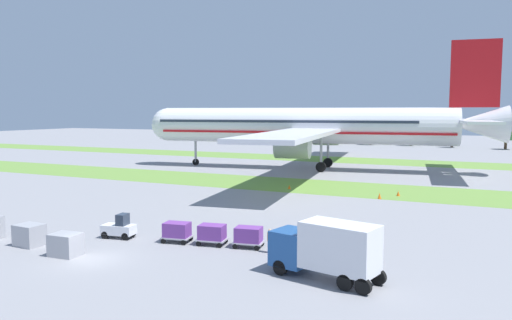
{
  "coord_description": "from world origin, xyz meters",
  "views": [
    {
      "loc": [
        24.18,
        -25.65,
        10.18
      ],
      "look_at": [
        -2.1,
        31.43,
        4.0
      ],
      "focal_mm": 35.05,
      "sensor_mm": 36.0,
      "label": 1
    }
  ],
  "objects_px": {
    "uld_container_2": "(29,235)",
    "taxiway_marker_0": "(398,193)",
    "baggage_tug": "(119,228)",
    "taxiway_marker_1": "(289,187)",
    "ground_crew_marshaller": "(270,240)",
    "uld_container_1": "(66,245)",
    "cargo_dolly_lead": "(177,231)",
    "taxiway_marker_2": "(380,196)",
    "cargo_dolly_second": "(212,233)",
    "cargo_dolly_third": "(249,235)",
    "catering_truck": "(326,248)",
    "ground_crew_loader": "(359,237)",
    "airliner": "(312,126)"
  },
  "relations": [
    {
      "from": "baggage_tug",
      "to": "taxiway_marker_1",
      "type": "distance_m",
      "value": 29.6
    },
    {
      "from": "taxiway_marker_2",
      "to": "taxiway_marker_0",
      "type": "bearing_deg",
      "value": 60.39
    },
    {
      "from": "cargo_dolly_second",
      "to": "cargo_dolly_third",
      "type": "distance_m",
      "value": 2.9
    },
    {
      "from": "taxiway_marker_0",
      "to": "catering_truck",
      "type": "bearing_deg",
      "value": -88.63
    },
    {
      "from": "taxiway_marker_2",
      "to": "ground_crew_marshaller",
      "type": "bearing_deg",
      "value": -96.47
    },
    {
      "from": "baggage_tug",
      "to": "cargo_dolly_second",
      "type": "bearing_deg",
      "value": -90.0
    },
    {
      "from": "uld_container_2",
      "to": "taxiway_marker_1",
      "type": "distance_m",
      "value": 35.03
    },
    {
      "from": "uld_container_2",
      "to": "taxiway_marker_2",
      "type": "relative_size",
      "value": 2.96
    },
    {
      "from": "ground_crew_loader",
      "to": "uld_container_1",
      "type": "height_order",
      "value": "ground_crew_loader"
    },
    {
      "from": "taxiway_marker_1",
      "to": "cargo_dolly_third",
      "type": "bearing_deg",
      "value": -75.2
    },
    {
      "from": "airliner",
      "to": "baggage_tug",
      "type": "bearing_deg",
      "value": 173.42
    },
    {
      "from": "cargo_dolly_second",
      "to": "taxiway_marker_2",
      "type": "height_order",
      "value": "cargo_dolly_second"
    },
    {
      "from": "catering_truck",
      "to": "cargo_dolly_second",
      "type": "bearing_deg",
      "value": 81.5
    },
    {
      "from": "cargo_dolly_third",
      "to": "ground_crew_loader",
      "type": "distance_m",
      "value": 8.21
    },
    {
      "from": "uld_container_2",
      "to": "taxiway_marker_0",
      "type": "height_order",
      "value": "uld_container_2"
    },
    {
      "from": "cargo_dolly_third",
      "to": "uld_container_1",
      "type": "height_order",
      "value": "uld_container_1"
    },
    {
      "from": "airliner",
      "to": "cargo_dolly_third",
      "type": "xyz_separation_m",
      "value": [
        11.71,
        -50.28,
        -6.73
      ]
    },
    {
      "from": "cargo_dolly_lead",
      "to": "taxiway_marker_1",
      "type": "relative_size",
      "value": 4.49
    },
    {
      "from": "cargo_dolly_second",
      "to": "uld_container_1",
      "type": "relative_size",
      "value": 1.21
    },
    {
      "from": "baggage_tug",
      "to": "cargo_dolly_third",
      "type": "relative_size",
      "value": 1.15
    },
    {
      "from": "uld_container_2",
      "to": "taxiway_marker_0",
      "type": "bearing_deg",
      "value": 57.64
    },
    {
      "from": "ground_crew_marshaller",
      "to": "uld_container_1",
      "type": "bearing_deg",
      "value": 72.03
    },
    {
      "from": "cargo_dolly_lead",
      "to": "cargo_dolly_third",
      "type": "height_order",
      "value": "same"
    },
    {
      "from": "taxiway_marker_1",
      "to": "taxiway_marker_2",
      "type": "relative_size",
      "value": 0.8
    },
    {
      "from": "cargo_dolly_third",
      "to": "taxiway_marker_2",
      "type": "distance_m",
      "value": 25.61
    },
    {
      "from": "airliner",
      "to": "taxiway_marker_0",
      "type": "xyz_separation_m",
      "value": [
        18.25,
        -22.23,
        -7.34
      ]
    },
    {
      "from": "airliner",
      "to": "cargo_dolly_lead",
      "type": "xyz_separation_m",
      "value": [
        5.98,
        -51.23,
        -6.73
      ]
    },
    {
      "from": "cargo_dolly_second",
      "to": "taxiway_marker_0",
      "type": "relative_size",
      "value": 3.99
    },
    {
      "from": "catering_truck",
      "to": "cargo_dolly_lead",
      "type": "bearing_deg",
      "value": 87.8
    },
    {
      "from": "airliner",
      "to": "cargo_dolly_second",
      "type": "relative_size",
      "value": 31.54
    },
    {
      "from": "baggage_tug",
      "to": "uld_container_1",
      "type": "bearing_deg",
      "value": 169.08
    },
    {
      "from": "airliner",
      "to": "uld_container_2",
      "type": "xyz_separation_m",
      "value": [
        -3.63,
        -56.75,
        -6.83
      ]
    },
    {
      "from": "uld_container_1",
      "to": "taxiway_marker_0",
      "type": "bearing_deg",
      "value": 63.84
    },
    {
      "from": "cargo_dolly_third",
      "to": "taxiway_marker_2",
      "type": "bearing_deg",
      "value": -20.42
    },
    {
      "from": "baggage_tug",
      "to": "taxiway_marker_2",
      "type": "relative_size",
      "value": 4.11
    },
    {
      "from": "cargo_dolly_third",
      "to": "ground_crew_loader",
      "type": "height_order",
      "value": "ground_crew_loader"
    },
    {
      "from": "taxiway_marker_0",
      "to": "taxiway_marker_2",
      "type": "relative_size",
      "value": 0.9
    },
    {
      "from": "uld_container_2",
      "to": "cargo_dolly_third",
      "type": "bearing_deg",
      "value": 22.86
    },
    {
      "from": "cargo_dolly_lead",
      "to": "ground_crew_marshaller",
      "type": "height_order",
      "value": "ground_crew_marshaller"
    },
    {
      "from": "ground_crew_marshaller",
      "to": "uld_container_1",
      "type": "relative_size",
      "value": 0.87
    },
    {
      "from": "uld_container_1",
      "to": "taxiway_marker_0",
      "type": "xyz_separation_m",
      "value": [
        17.36,
        35.35,
        -0.49
      ]
    },
    {
      "from": "cargo_dolly_lead",
      "to": "cargo_dolly_third",
      "type": "bearing_deg",
      "value": -90.0
    },
    {
      "from": "cargo_dolly_second",
      "to": "taxiway_marker_2",
      "type": "distance_m",
      "value": 26.76
    },
    {
      "from": "cargo_dolly_lead",
      "to": "taxiway_marker_0",
      "type": "relative_size",
      "value": 3.99
    },
    {
      "from": "cargo_dolly_third",
      "to": "taxiway_marker_0",
      "type": "bearing_deg",
      "value": -22.55
    },
    {
      "from": "baggage_tug",
      "to": "taxiway_marker_2",
      "type": "xyz_separation_m",
      "value": [
        15.56,
        26.9,
        -0.48
      ]
    },
    {
      "from": "cargo_dolly_lead",
      "to": "taxiway_marker_0",
      "type": "distance_m",
      "value": 31.5
    },
    {
      "from": "baggage_tug",
      "to": "cargo_dolly_third",
      "type": "bearing_deg",
      "value": -90.0
    },
    {
      "from": "catering_truck",
      "to": "uld_container_1",
      "type": "bearing_deg",
      "value": 111.73
    },
    {
      "from": "taxiway_marker_2",
      "to": "taxiway_marker_1",
      "type": "bearing_deg",
      "value": 168.42
    }
  ]
}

